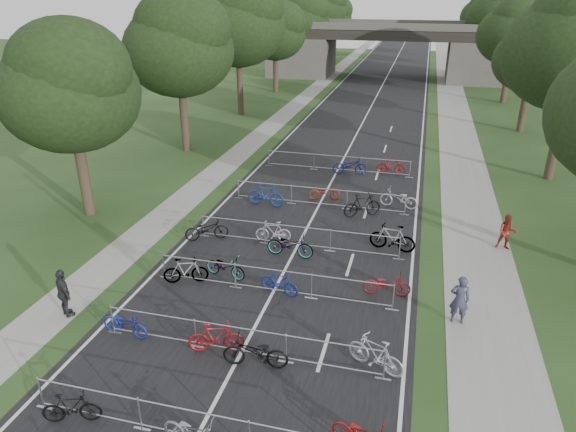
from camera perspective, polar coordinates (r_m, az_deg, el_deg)
name	(u,v)px	position (r m, az deg, el deg)	size (l,w,h in m)	color
road	(375,100)	(56.65, 9.60, 12.59)	(11.00, 140.00, 0.01)	black
sidewalk_right	(453,104)	(56.53, 17.85, 11.77)	(3.00, 140.00, 0.01)	gray
sidewalk_left	(306,97)	(57.79, 2.00, 13.12)	(2.00, 140.00, 0.01)	gray
lane_markings	(375,100)	(56.66, 9.60, 12.59)	(0.12, 140.00, 0.00)	silver
overpass_bridge	(388,50)	(70.93, 11.08, 17.63)	(31.00, 8.00, 7.05)	#4F4C47
tree_left_0	(70,90)	(27.17, -23.07, 12.80)	(6.72, 6.72, 10.25)	#33261C
tree_left_1	(179,46)	(37.24, -12.00, 17.97)	(7.56, 7.56, 11.53)	#33261C
tree_left_2	(238,23)	(48.22, -5.52, 20.59)	(8.40, 8.40, 12.81)	#33261C
tree_right_2	(535,57)	(46.32, 25.73, 15.61)	(6.16, 6.16, 9.39)	#33261C
tree_left_3	(276,32)	(59.74, -1.35, 19.76)	(6.72, 6.72, 10.25)	#33261C
tree_right_3	(515,32)	(58.03, 23.95, 18.16)	(7.17, 7.17, 10.93)	#33261C
tree_left_4	(301,18)	(71.28, 1.46, 21.11)	(7.56, 7.56, 11.53)	#33261C
tree_right_4	(503,16)	(69.86, 22.75, 19.83)	(8.18, 8.18, 12.47)	#33261C
tree_left_5	(319,8)	(82.97, 3.52, 22.04)	(8.40, 8.40, 12.81)	#33261C
tree_right_5	(490,27)	(81.87, 21.54, 18.99)	(6.16, 6.16, 9.39)	#33261C
tree_left_6	(333,16)	(94.82, 5.02, 21.26)	(6.72, 6.72, 10.25)	#33261C
tree_right_6	(484,15)	(93.75, 20.93, 20.13)	(7.17, 7.17, 10.93)	#33261C
barrier_row_1	(193,426)	(14.56, -10.49, -21.92)	(9.70, 0.08, 1.10)	#ACAEB4
barrier_row_2	(240,341)	(17.02, -5.39, -13.65)	(9.70, 0.08, 1.10)	#ACAEB4
barrier_row_3	(273,281)	(19.99, -1.72, -7.24)	(9.70, 0.08, 1.10)	#ACAEB4
barrier_row_4	(297,237)	(23.38, 1.01, -2.31)	(9.70, 0.08, 1.10)	#ACAEB4
barrier_row_5	(319,197)	(27.85, 3.44, 2.11)	(9.70, 0.08, 1.10)	#ACAEB4
barrier_row_6	(337,164)	(33.41, 5.49, 5.82)	(9.70, 0.08, 1.10)	#ACAEB4
bike_4	(71,408)	(15.98, -22.93, -19.06)	(0.46, 1.61, 0.97)	black
bike_5	(194,432)	(14.50, -10.42, -22.55)	(0.63, 1.80, 0.94)	gray
bike_8	(125,324)	(18.67, -17.67, -11.32)	(0.62, 1.79, 0.94)	navy
bike_9	(216,338)	(17.23, -8.01, -13.25)	(0.52, 1.83, 1.10)	maroon
bike_10	(255,353)	(16.52, -3.65, -14.91)	(0.73, 2.09, 1.10)	black
bike_11	(376,354)	(16.61, 9.72, -14.88)	(0.54, 1.92, 1.15)	#B5B5BE
bike_12	(186,271)	(21.06, -11.29, -6.00)	(0.51, 1.80, 1.08)	#ACAEB4
bike_13	(225,267)	(21.24, -6.98, -5.60)	(0.64, 1.84, 0.96)	#ACAEB4
bike_14	(279,283)	(19.97, -0.98, -7.42)	(0.47, 1.66, 1.00)	navy
bike_15	(387,284)	(20.27, 10.94, -7.46)	(0.63, 1.82, 0.96)	maroon
bike_16	(207,229)	(24.39, -9.03, -1.48)	(0.71, 2.04, 1.07)	black
bike_17	(273,232)	(23.96, -1.66, -1.74)	(0.47, 1.68, 1.01)	#B0AFB7
bike_18	(290,245)	(22.61, 0.24, -3.25)	(0.74, 2.11, 1.11)	#ACAEB4
bike_19	(392,238)	(23.56, 11.52, -2.40)	(0.59, 2.08, 1.25)	#ACAEB4
bike_20	(266,195)	(27.88, -2.49, 2.34)	(0.59, 2.09, 1.26)	navy
bike_21	(325,192)	(28.81, 4.08, 2.67)	(0.61, 1.74, 0.91)	maroon
bike_22	(362,205)	(26.85, 8.25, 1.20)	(0.58, 2.05, 1.23)	black
bike_23	(399,198)	(28.27, 12.20, 1.92)	(0.71, 2.04, 1.07)	#B1B1B9
bike_26	(350,166)	(33.03, 6.86, 5.58)	(0.75, 2.14, 1.13)	navy
bike_27	(391,166)	(33.40, 11.40, 5.47)	(0.52, 1.84, 1.11)	maroon
pedestrian_a	(460,300)	(19.15, 18.52, -8.81)	(0.68, 0.44, 1.86)	#34334C
pedestrian_b	(507,232)	(25.14, 23.14, -1.68)	(0.81, 0.63, 1.67)	maroon
pedestrian_c	(64,293)	(20.16, -23.65, -7.89)	(1.10, 0.46, 1.88)	#272729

